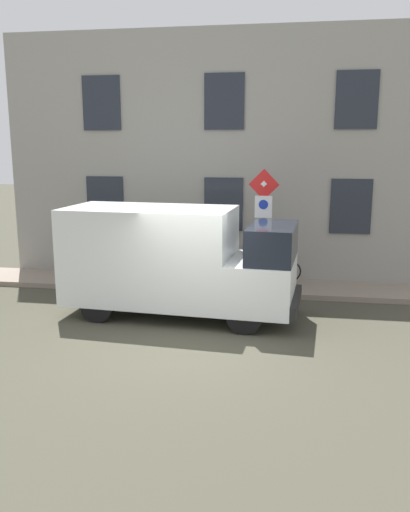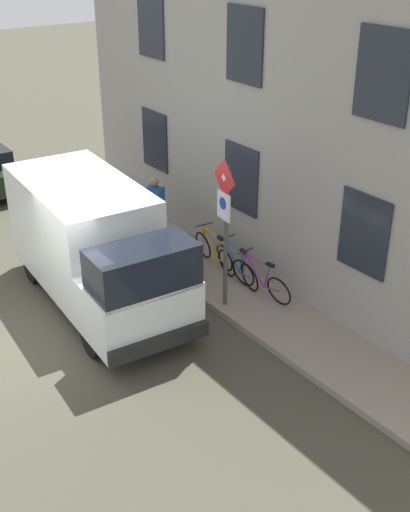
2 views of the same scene
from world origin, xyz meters
name	(u,v)px [view 1 (image 1 of 2)]	position (x,y,z in m)	size (l,w,h in m)	color
ground_plane	(190,345)	(0.00, 0.00, 0.00)	(80.00, 80.00, 0.00)	#434134
sidewalk_slab	(219,286)	(4.32, 0.00, 0.07)	(1.62, 14.72, 0.14)	gray
building_facade	(226,159)	(5.47, 0.00, 3.51)	(0.75, 12.72, 7.01)	gray
sign_post_stacked	(263,213)	(3.72, -1.20, 2.19)	(0.18, 0.56, 3.04)	#474C47
delivery_van	(175,259)	(1.81, 0.69, 1.33)	(2.39, 5.46, 2.50)	white
bicycle_purple	(270,270)	(4.58, -1.37, 0.51)	(0.46, 1.72, 0.89)	black
bicycle_blue	(241,269)	(4.58, -0.56, 0.51)	(0.48, 1.72, 0.89)	black
bicycle_orange	(212,268)	(4.58, 0.25, 0.51)	(0.46, 1.72, 0.89)	black
pedestrian	(144,249)	(4.17, 2.09, 1.07)	(0.43, 0.48, 1.72)	#262B47
litter_bin	(204,271)	(3.86, 0.35, 0.59)	(0.44, 0.44, 0.90)	#2D5133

